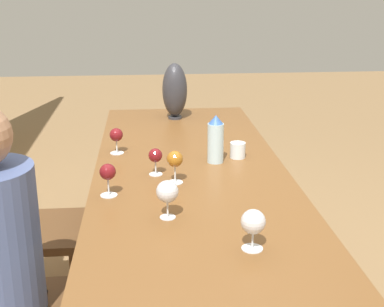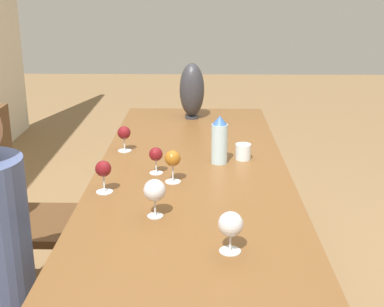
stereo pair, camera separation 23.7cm
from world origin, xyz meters
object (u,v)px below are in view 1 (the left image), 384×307
wine_glass_1 (108,173)px  chair_far (18,216)px  wine_glass_0 (116,136)px  vase (175,90)px  wine_glass_2 (175,160)px  wine_glass_5 (155,156)px  water_bottle (216,139)px  wine_glass_4 (253,223)px  wine_glass_3 (167,192)px  water_tumbler (238,150)px

wine_glass_1 → chair_far: chair_far is taller
wine_glass_0 → wine_glass_1: size_ratio=0.96×
vase → wine_glass_2: (-1.10, 0.06, -0.07)m
wine_glass_0 → wine_glass_5: wine_glass_0 is taller
water_bottle → wine_glass_4: (-0.87, -0.01, -0.02)m
water_bottle → wine_glass_0: (0.18, 0.48, -0.02)m
water_bottle → wine_glass_3: water_bottle is taller
chair_far → wine_glass_3: bearing=-130.1°
chair_far → vase: bearing=-42.4°
wine_glass_3 → wine_glass_5: bearing=4.2°
wine_glass_5 → wine_glass_4: bearing=-157.6°
wine_glass_1 → wine_glass_2: (0.12, -0.28, 0.01)m
water_tumbler → wine_glass_4: size_ratio=0.55×
vase → wine_glass_3: 1.46m
wine_glass_5 → wine_glass_3: bearing=-175.8°
wine_glass_1 → wine_glass_2: wine_glass_2 is taller
water_bottle → chair_far: (-0.03, 0.94, -0.35)m
wine_glass_5 → wine_glass_2: bearing=-143.0°
vase → wine_glass_2: bearing=176.7°
water_tumbler → vase: vase is taller
water_bottle → wine_glass_2: bearing=140.9°
vase → wine_glass_1: (-1.22, 0.34, -0.08)m
water_tumbler → wine_glass_2: size_ratio=0.53×
water_bottle → chair_far: size_ratio=0.23×
wine_glass_2 → wine_glass_4: (-0.61, -0.22, -0.01)m
water_bottle → wine_glass_0: 0.51m
vase → wine_glass_1: 1.27m
wine_glass_1 → wine_glass_2: bearing=-66.6°
chair_far → wine_glass_0: bearing=-66.5°
wine_glass_0 → water_bottle: bearing=-110.2°
vase → water_bottle: bearing=-170.3°
wine_glass_1 → chair_far: 0.67m
wine_glass_3 → chair_far: (0.58, 0.69, -0.34)m
water_bottle → wine_glass_5: 0.33m
water_bottle → wine_glass_2: (-0.26, 0.21, -0.01)m
vase → wine_glass_5: 1.01m
chair_far → wine_glass_1: bearing=-127.2°
wine_glass_1 → chair_far: size_ratio=0.13×
water_tumbler → wine_glass_3: size_ratio=0.53×
wine_glass_0 → wine_glass_3: bearing=-164.2°
water_bottle → wine_glass_5: bearing=117.1°
wine_glass_5 → chair_far: bearing=79.6°
chair_far → wine_glass_5: bearing=-100.4°
wine_glass_2 → water_bottle: bearing=-39.1°
water_tumbler → wine_glass_0: wine_glass_0 is taller
water_tumbler → wine_glass_1: (-0.43, 0.60, 0.06)m
wine_glass_3 → wine_glass_5: (0.46, 0.03, -0.02)m
wine_glass_0 → wine_glass_4: bearing=-155.1°
wine_glass_2 → chair_far: 0.84m
water_bottle → wine_glass_4: 0.87m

